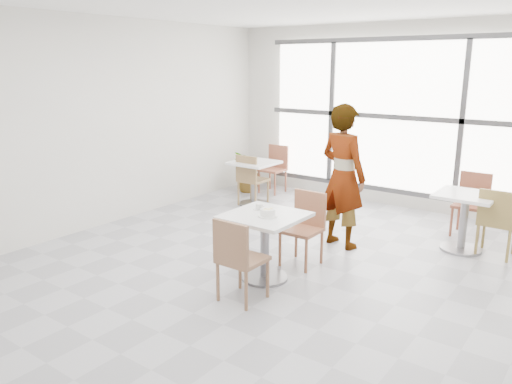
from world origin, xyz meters
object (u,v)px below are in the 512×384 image
Objects in this scene: chair_near at (238,255)px; person at (343,177)px; bg_table_left at (254,177)px; bg_chair_right_near at (497,218)px; bg_chair_left_near at (250,177)px; main_table at (265,234)px; chair_far at (305,223)px; bg_chair_right_far at (472,200)px; plant_left at (250,172)px; bg_chair_left_far at (275,165)px; coffee_cup at (259,207)px; bg_table_right at (464,214)px; oatmeal_bowl at (268,213)px.

person is at bearing -91.83° from chair_near.
bg_table_left is 3.82m from bg_chair_right_near.
bg_chair_right_near is at bearing 178.99° from bg_chair_left_near.
main_table is 0.92× the size of bg_chair_right_near.
chair_near is 1.29m from chair_far.
bg_chair_right_far reaches higher than main_table.
bg_chair_right_far is at bearing -1.14° from plant_left.
bg_chair_left_far is (-0.22, 1.05, 0.00)m from bg_chair_left_near.
person is at bearing 158.89° from bg_chair_left_near.
main_table is 0.32m from coffee_cup.
main_table is at bearing -79.61° from chair_near.
chair_far is at bearing 80.54° from main_table.
bg_table_left is (-2.03, 3.00, -0.01)m from chair_near.
bg_table_right is at bearing -83.26° from bg_chair_right_far.
coffee_cup is 3.28m from bg_chair_right_far.
main_table and bg_table_right have the same top height.
person is at bearing 85.77° from oatmeal_bowl.
person is 2.14× the size of bg_chair_left_near.
person is at bearing -23.32° from bg_table_left.
chair_near is 3.82m from bg_chair_right_far.
oatmeal_bowl is 1.32× the size of coffee_cup.
bg_table_right is at bearing -16.72° from bg_chair_left_far.
chair_near and bg_chair_left_near have the same top height.
chair_far is 1.00× the size of bg_chair_right_near.
bg_table_left is at bearing -169.98° from bg_chair_right_far.
bg_table_right is 0.97× the size of plant_left.
bg_chair_right_far is (1.25, 1.50, -0.43)m from person.
chair_far and bg_chair_right_far have the same top height.
oatmeal_bowl is 0.24× the size of bg_chair_left_near.
bg_table_right is at bearing -116.19° from chair_near.
bg_chair_left_far is at bearing 103.78° from bg_table_left.
coffee_cup is 0.18× the size of bg_chair_right_near.
bg_chair_right_near is (3.84, -0.07, 0.00)m from bg_chair_left_near.
coffee_cup is 0.18× the size of bg_chair_left_near.
chair_near and bg_chair_right_far have the same top height.
plant_left is (-0.60, 0.67, -0.10)m from bg_table_left.
person reaches higher than bg_table_left.
chair_far is at bearing -119.93° from bg_chair_right_far.
plant_left is (-0.58, 0.76, -0.11)m from bg_chair_left_near.
oatmeal_bowl is 0.24× the size of bg_chair_left_far.
main_table is at bearing -36.24° from coffee_cup.
oatmeal_bowl is at bearing -122.47° from bg_table_right.
chair_far is at bearing 141.64° from bg_chair_left_near.
bg_chair_right_near is at bearing -57.76° from bg_chair_right_far.
bg_table_left is (-1.76, 2.26, -0.29)m from coffee_cup.
plant_left is (-0.36, -0.30, -0.11)m from bg_chair_left_far.
coffee_cup is 2.82m from bg_chair_left_near.
chair_near reaches higher than plant_left.
bg_chair_left_near reaches higher than main_table.
bg_chair_right_near is at bearing 45.52° from coffee_cup.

